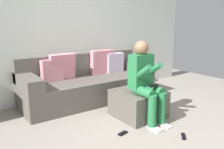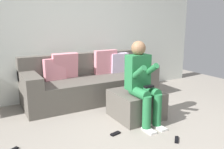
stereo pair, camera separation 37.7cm
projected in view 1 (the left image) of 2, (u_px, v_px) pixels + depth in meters
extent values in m
plane|color=gray|center=(153.00, 139.00, 2.93)|extent=(7.44, 7.44, 0.00)
cube|color=silver|center=(72.00, 27.00, 4.39)|extent=(5.73, 0.10, 2.69)
cube|color=#59544C|center=(90.00, 89.00, 4.31)|extent=(2.45, 0.87, 0.43)
cube|color=#59544C|center=(81.00, 64.00, 4.49)|extent=(2.45, 0.18, 0.42)
cube|color=#59544C|center=(28.00, 82.00, 3.62)|extent=(0.26, 0.87, 0.19)
cube|color=#59544C|center=(136.00, 67.00, 4.85)|extent=(0.26, 0.87, 0.19)
cube|color=pink|center=(52.00, 70.00, 4.01)|extent=(0.39, 0.17, 0.38)
cube|color=pink|center=(62.00, 67.00, 4.11)|extent=(0.46, 0.17, 0.47)
cube|color=silver|center=(115.00, 63.00, 4.75)|extent=(0.39, 0.15, 0.39)
cube|color=pink|center=(102.00, 62.00, 4.58)|extent=(0.47, 0.13, 0.47)
cube|color=#59544C|center=(138.00, 103.00, 3.60)|extent=(0.67, 0.68, 0.41)
cube|color=#26723F|center=(141.00, 72.00, 3.39)|extent=(0.33, 0.19, 0.50)
sphere|color=#8C6647|center=(141.00, 48.00, 3.32)|extent=(0.21, 0.21, 0.21)
cylinder|color=#26723F|center=(144.00, 92.00, 3.26)|extent=(0.14, 0.35, 0.14)
cylinder|color=#26723F|center=(152.00, 111.00, 3.17)|extent=(0.12, 0.12, 0.45)
cube|color=white|center=(155.00, 129.00, 3.17)|extent=(0.10, 0.22, 0.03)
cylinder|color=#26723F|center=(141.00, 73.00, 3.21)|extent=(0.08, 0.37, 0.29)
cylinder|color=#26723F|center=(153.00, 90.00, 3.36)|extent=(0.14, 0.35, 0.14)
cylinder|color=#26723F|center=(161.00, 108.00, 3.27)|extent=(0.12, 0.12, 0.45)
cube|color=white|center=(164.00, 125.00, 3.28)|extent=(0.10, 0.22, 0.03)
cylinder|color=#26723F|center=(153.00, 70.00, 3.36)|extent=(0.08, 0.33, 0.27)
cube|color=black|center=(153.00, 86.00, 3.22)|extent=(0.14, 0.06, 0.03)
cube|color=black|center=(183.00, 136.00, 2.97)|extent=(0.14, 0.14, 0.02)
cube|color=black|center=(123.00, 133.00, 3.05)|extent=(0.15, 0.08, 0.02)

